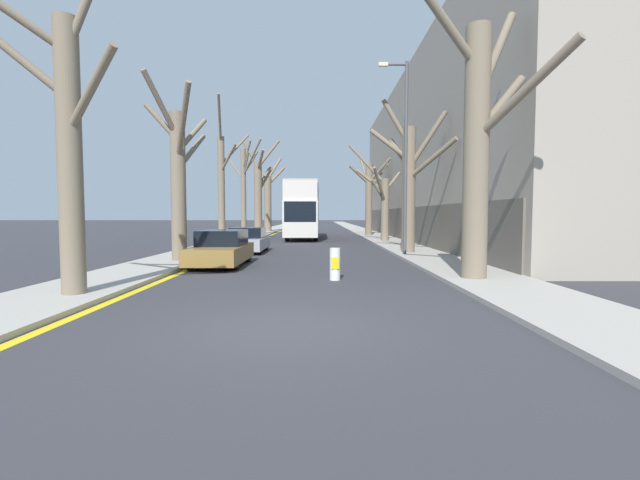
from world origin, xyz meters
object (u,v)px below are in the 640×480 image
street_tree_left_0 (62,132)px  double_decker_bus (301,208)px  parked_car_0 (220,249)px  parked_car_1 (246,240)px  lamp_post (402,150)px  street_tree_left_5 (267,200)px  street_tree_right_0 (477,142)px  street_tree_right_2 (381,202)px  street_tree_left_3 (242,189)px  street_tree_right_1 (407,181)px  traffic_bollard (333,264)px  street_tree_left_1 (177,175)px  street_tree_left_2 (220,186)px  street_tree_left_4 (257,192)px  street_tree_right_3 (368,194)px

street_tree_left_0 → double_decker_bus: street_tree_left_0 is taller
parked_car_0 → parked_car_1: parked_car_0 is taller
lamp_post → street_tree_left_5: bearing=108.8°
street_tree_right_0 → street_tree_right_2: 18.23m
street_tree_right_2 → lamp_post: 10.72m
street_tree_right_2 → parked_car_0: street_tree_right_2 is taller
parked_car_0 → lamp_post: bearing=24.8°
street_tree_left_3 → street_tree_right_1: street_tree_right_1 is taller
parked_car_1 → traffic_bollard: (4.30, -9.74, -0.14)m
street_tree_left_1 → street_tree_right_0: (10.36, -4.98, 0.50)m
street_tree_left_2 → street_tree_right_0: bearing=-52.1°
street_tree_left_2 → street_tree_right_0: 17.20m
street_tree_left_4 → street_tree_left_3: bearing=-90.3°
street_tree_left_0 → parked_car_0: size_ratio=2.01×
street_tree_right_0 → street_tree_right_3: (-0.10, 26.63, -0.25)m
lamp_post → street_tree_left_0: bearing=-133.8°
street_tree_left_2 → parked_car_1: street_tree_left_2 is taller
street_tree_left_0 → street_tree_left_2: size_ratio=1.00×
street_tree_left_1 → street_tree_right_2: 16.73m
street_tree_right_2 → double_decker_bus: size_ratio=0.66×
parked_car_0 → traffic_bollard: 5.71m
street_tree_left_4 → street_tree_right_0: (10.47, -28.60, -0.06)m
street_tree_left_1 → street_tree_right_2: bearing=52.2°
parked_car_1 → lamp_post: lamp_post is taller
street_tree_left_3 → street_tree_right_3: (10.40, 5.81, -0.14)m
street_tree_left_1 → double_decker_bus: size_ratio=0.69×
street_tree_right_0 → double_decker_bus: 23.77m
street_tree_left_0 → street_tree_left_1: (0.14, 7.53, -0.28)m
street_tree_right_0 → parked_car_1: street_tree_right_0 is taller
street_tree_left_2 → street_tree_left_4: 15.03m
street_tree_left_5 → double_decker_bus: bearing=-71.8°
lamp_post → parked_car_0: bearing=-155.2°
street_tree_left_5 → street_tree_right_3: street_tree_left_5 is taller
street_tree_right_0 → street_tree_right_1: bearing=90.9°
street_tree_right_1 → parked_car_0: size_ratio=1.78×
street_tree_left_5 → street_tree_right_1: bearing=-69.4°
street_tree_right_0 → traffic_bollard: bearing=175.3°
double_decker_bus → street_tree_left_5: bearing=108.2°
traffic_bollard → street_tree_right_0: bearing=-4.7°
street_tree_right_1 → street_tree_left_2: bearing=156.1°
street_tree_right_1 → traffic_bollard: 10.02m
street_tree_left_5 → street_tree_right_1: (10.37, -27.65, -0.01)m
street_tree_right_2 → parked_car_0: (-8.34, -14.09, -2.23)m
street_tree_right_0 → traffic_bollard: street_tree_right_0 is taller
street_tree_left_3 → street_tree_right_1: size_ratio=0.98×
street_tree_left_3 → parked_car_0: bearing=-83.0°
street_tree_left_2 → street_tree_left_3: (0.05, 7.24, 0.23)m
double_decker_bus → parked_car_0: size_ratio=2.45×
street_tree_left_3 → street_tree_right_0: bearing=-63.2°
street_tree_right_3 → street_tree_left_4: bearing=169.2°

